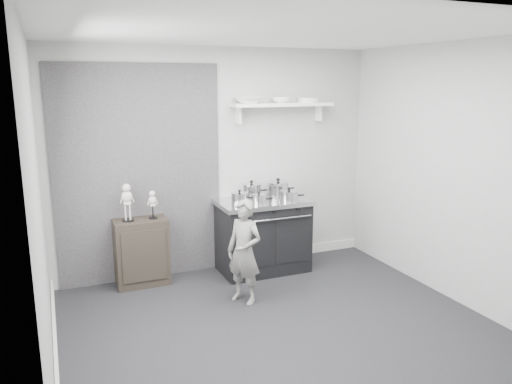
% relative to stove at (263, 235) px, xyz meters
% --- Properties ---
extents(ground, '(4.00, 4.00, 0.00)m').
position_rel_stove_xyz_m(ground, '(-0.46, -1.48, -0.45)').
color(ground, black).
rests_on(ground, ground).
extents(room_shell, '(4.02, 3.62, 2.71)m').
position_rel_stove_xyz_m(room_shell, '(-0.54, -1.33, 1.19)').
color(room_shell, '#9D9D9B').
rests_on(room_shell, ground).
extents(wall_shelf, '(1.30, 0.26, 0.24)m').
position_rel_stove_xyz_m(wall_shelf, '(0.34, 0.20, 1.56)').
color(wall_shelf, white).
rests_on(wall_shelf, room_shell).
extents(stove, '(1.12, 0.70, 0.90)m').
position_rel_stove_xyz_m(stove, '(0.00, 0.00, 0.00)').
color(stove, black).
rests_on(stove, ground).
extents(side_cabinet, '(0.59, 0.35, 0.77)m').
position_rel_stove_xyz_m(side_cabinet, '(-1.46, 0.13, -0.07)').
color(side_cabinet, black).
rests_on(side_cabinet, ground).
extents(child, '(0.44, 0.48, 1.11)m').
position_rel_stove_xyz_m(child, '(-0.55, -0.77, 0.10)').
color(child, slate).
rests_on(child, ground).
extents(pot_front_left, '(0.28, 0.20, 0.17)m').
position_rel_stove_xyz_m(pot_front_left, '(-0.33, -0.08, 0.51)').
color(pot_front_left, silver).
rests_on(pot_front_left, stove).
extents(pot_back_left, '(0.32, 0.24, 0.22)m').
position_rel_stove_xyz_m(pot_back_left, '(-0.09, 0.15, 0.54)').
color(pot_back_left, silver).
rests_on(pot_back_left, stove).
extents(pot_back_right, '(0.35, 0.27, 0.23)m').
position_rel_stove_xyz_m(pot_back_right, '(0.26, 0.12, 0.54)').
color(pot_back_right, silver).
rests_on(pot_back_right, stove).
extents(pot_front_right, '(0.32, 0.23, 0.17)m').
position_rel_stove_xyz_m(pot_front_right, '(0.26, -0.18, 0.51)').
color(pot_front_right, silver).
rests_on(pot_front_right, stove).
extents(pot_front_center, '(0.26, 0.17, 0.14)m').
position_rel_stove_xyz_m(pot_front_center, '(-0.12, -0.18, 0.50)').
color(pot_front_center, silver).
rests_on(pot_front_center, stove).
extents(skeleton_full, '(0.14, 0.09, 0.49)m').
position_rel_stove_xyz_m(skeleton_full, '(-1.59, 0.13, 0.56)').
color(skeleton_full, beige).
rests_on(skeleton_full, side_cabinet).
extents(skeleton_torso, '(0.10, 0.07, 0.37)m').
position_rel_stove_xyz_m(skeleton_torso, '(-1.31, 0.13, 0.50)').
color(skeleton_torso, beige).
rests_on(skeleton_torso, side_cabinet).
extents(bowl_large, '(0.33, 0.33, 0.08)m').
position_rel_stove_xyz_m(bowl_large, '(-0.11, 0.19, 1.63)').
color(bowl_large, white).
rests_on(bowl_large, wall_shelf).
extents(bowl_small, '(0.22, 0.22, 0.07)m').
position_rel_stove_xyz_m(bowl_small, '(0.32, 0.19, 1.62)').
color(bowl_small, white).
rests_on(bowl_small, wall_shelf).
extents(plate_stack, '(0.26, 0.26, 0.06)m').
position_rel_stove_xyz_m(plate_stack, '(0.70, 0.19, 1.62)').
color(plate_stack, silver).
rests_on(plate_stack, wall_shelf).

